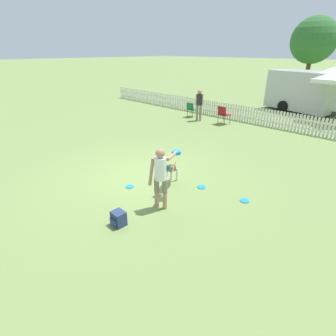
{
  "coord_description": "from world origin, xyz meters",
  "views": [
    {
      "loc": [
        5.67,
        -4.48,
        3.54
      ],
      "look_at": [
        1.33,
        -0.06,
        0.73
      ],
      "focal_mm": 28.0,
      "sensor_mm": 36.0,
      "label": 1
    }
  ],
  "objects": [
    {
      "name": "leaping_dog",
      "position": [
        1.15,
        0.25,
        0.56
      ],
      "size": [
        0.76,
        1.13,
        0.89
      ],
      "rotation": [
        0.0,
        0.0,
        -2.6
      ],
      "color": "brown",
      "rests_on": "ground_plane"
    },
    {
      "name": "picket_fence",
      "position": [
        -0.0,
        8.27,
        0.43
      ],
      "size": [
        24.46,
        0.04,
        0.85
      ],
      "color": "silver",
      "rests_on": "ground_plane"
    },
    {
      "name": "tree_left_grove",
      "position": [
        -2.99,
        22.39,
        4.26
      ],
      "size": [
        3.85,
        3.85,
        6.21
      ],
      "color": "#4C3823",
      "rests_on": "ground_plane"
    },
    {
      "name": "backpack_on_grass",
      "position": [
        1.56,
        -1.84,
        0.16
      ],
      "size": [
        0.29,
        0.29,
        0.33
      ],
      "color": "navy",
      "rests_on": "ground_plane"
    },
    {
      "name": "folding_chair_blue_left",
      "position": [
        -3.88,
        7.13,
        0.49
      ],
      "size": [
        0.47,
        0.49,
        0.82
      ],
      "rotation": [
        0.0,
        0.0,
        3.21
      ],
      "color": "#333338",
      "rests_on": "ground_plane"
    },
    {
      "name": "handler_person",
      "position": [
        1.71,
        -0.66,
        0.96
      ],
      "size": [
        0.44,
        1.04,
        1.54
      ],
      "rotation": [
        0.0,
        0.0,
        0.55
      ],
      "color": "tan",
      "rests_on": "ground_plane"
    },
    {
      "name": "frisbee_far_scatter",
      "position": [
        1.8,
        0.81,
        0.01
      ],
      "size": [
        0.23,
        0.23,
        0.02
      ],
      "color": "#1E8CD8",
      "rests_on": "ground_plane"
    },
    {
      "name": "equipment_trailer",
      "position": [
        0.02,
        13.12,
        1.26
      ],
      "size": [
        4.87,
        3.01,
        2.38
      ],
      "rotation": [
        0.0,
        0.0,
        -0.23
      ],
      "color": "#B7B7B7",
      "rests_on": "ground_plane"
    },
    {
      "name": "folding_chair_center",
      "position": [
        -1.68,
        7.05,
        0.56
      ],
      "size": [
        0.57,
        0.59,
        0.93
      ],
      "rotation": [
        0.0,
        0.0,
        3.03
      ],
      "color": "#333338",
      "rests_on": "ground_plane"
    },
    {
      "name": "frisbee_near_handler",
      "position": [
        3.04,
        1.01,
        0.01
      ],
      "size": [
        0.23,
        0.23,
        0.02
      ],
      "color": "#1E8CD8",
      "rests_on": "ground_plane"
    },
    {
      "name": "frisbee_midfield",
      "position": [
        1.29,
        -1.57,
        0.01
      ],
      "size": [
        0.23,
        0.23,
        0.02
      ],
      "color": "#1E8CD8",
      "rests_on": "ground_plane"
    },
    {
      "name": "spectator_standing",
      "position": [
        -3.03,
        6.75,
        1.0
      ],
      "size": [
        0.39,
        0.27,
        1.64
      ],
      "rotation": [
        0.0,
        0.0,
        3.54
      ],
      "color": "#7A705B",
      "rests_on": "ground_plane"
    },
    {
      "name": "ground_plane",
      "position": [
        0.0,
        0.0,
        0.0
      ],
      "size": [
        240.0,
        240.0,
        0.0
      ],
      "primitive_type": "plane",
      "color": "olive"
    },
    {
      "name": "frisbee_near_dog",
      "position": [
        0.33,
        -0.58,
        0.01
      ],
      "size": [
        0.23,
        0.23,
        0.02
      ],
      "color": "#1E8CD8",
      "rests_on": "ground_plane"
    }
  ]
}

